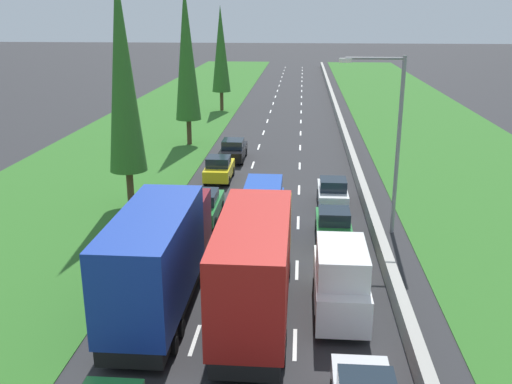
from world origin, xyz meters
The scene contains 18 objects.
ground_plane centered at (0.00, 60.00, 0.00)m, with size 300.00×300.00×0.00m, color #28282B.
grass_verge_left centered at (-12.65, 60.00, 0.02)m, with size 14.00×140.00×0.04m, color #2D6623.
grass_verge_right centered at (14.35, 60.00, 0.02)m, with size 14.00×140.00×0.04m, color #2D6623.
median_barrier centered at (5.70, 60.00, 0.42)m, with size 0.44×120.00×0.85m, color #9E9B93.
lane_markings centered at (0.00, 60.00, 0.01)m, with size 3.64×116.00×0.01m.
blue_box_truck_left_lane centered at (-3.41, 17.18, 2.18)m, with size 2.46×9.40×4.18m.
green_sedan_left_lane centered at (-3.48, 27.09, 0.81)m, with size 1.82×4.50×1.64m.
yellow_hatchback_left_lane centered at (-3.68, 34.74, 0.84)m, with size 1.74×3.90×1.72m.
white_van_right_lane centered at (3.39, 17.28, 1.40)m, with size 1.96×4.90×2.82m.
black_sedan_left_lane centered at (-3.37, 40.36, 0.81)m, with size 1.82×4.50×1.64m.
green_hatchback_right_lane centered at (3.50, 24.56, 0.84)m, with size 1.74×3.90×1.72m.
white_hatchback_right_lane centered at (3.72, 29.99, 0.84)m, with size 1.74×3.90×1.72m.
red_box_truck_centre_lane centered at (0.23, 16.82, 2.18)m, with size 2.46×9.40×4.18m.
blue_van_centre_lane centered at (-0.03, 25.32, 1.40)m, with size 1.96×4.90×2.82m.
poplar_tree_second centered at (-8.10, 29.02, 7.80)m, with size 2.14×2.14×13.49m.
poplar_tree_third centered at (-7.78, 45.47, 7.72)m, with size 2.13×2.13×13.33m.
poplar_tree_fourth centered at (-7.40, 63.23, 6.89)m, with size 2.09×2.09×11.68m.
street_light_mast centered at (6.28, 26.00, 5.23)m, with size 3.20×0.28×9.00m.
Camera 1 is at (1.78, -2.37, 11.01)m, focal length 40.30 mm.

